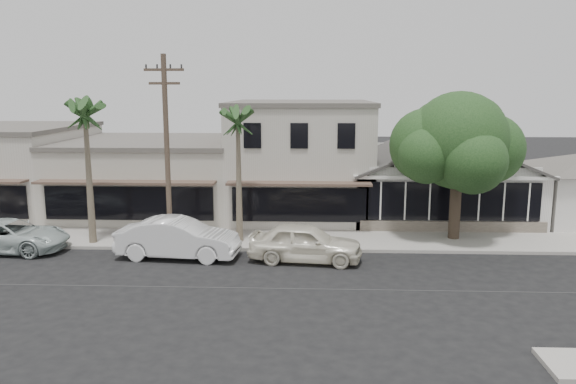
{
  "coord_description": "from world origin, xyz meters",
  "views": [
    {
      "loc": [
        -2.36,
        -20.2,
        7.44
      ],
      "look_at": [
        -3.47,
        6.0,
        2.63
      ],
      "focal_mm": 35.0,
      "sensor_mm": 36.0,
      "label": 1
    }
  ],
  "objects_px": {
    "utility_pole": "(167,148)",
    "shade_tree": "(456,143)",
    "car_0": "(305,243)",
    "car_2": "(10,236)",
    "car_1": "(178,238)"
  },
  "relations": [
    {
      "from": "car_0",
      "to": "car_1",
      "type": "distance_m",
      "value": 5.69
    },
    {
      "from": "utility_pole",
      "to": "car_0",
      "type": "height_order",
      "value": "utility_pole"
    },
    {
      "from": "car_0",
      "to": "car_2",
      "type": "relative_size",
      "value": 0.92
    },
    {
      "from": "car_1",
      "to": "car_2",
      "type": "height_order",
      "value": "car_1"
    },
    {
      "from": "car_1",
      "to": "shade_tree",
      "type": "height_order",
      "value": "shade_tree"
    },
    {
      "from": "shade_tree",
      "to": "car_2",
      "type": "bearing_deg",
      "value": -172.04
    },
    {
      "from": "shade_tree",
      "to": "utility_pole",
      "type": "bearing_deg",
      "value": -170.92
    },
    {
      "from": "utility_pole",
      "to": "car_0",
      "type": "bearing_deg",
      "value": -14.87
    },
    {
      "from": "car_1",
      "to": "utility_pole",
      "type": "bearing_deg",
      "value": 31.89
    },
    {
      "from": "car_0",
      "to": "shade_tree",
      "type": "relative_size",
      "value": 0.67
    },
    {
      "from": "car_0",
      "to": "car_1",
      "type": "bearing_deg",
      "value": 93.33
    },
    {
      "from": "utility_pole",
      "to": "car_0",
      "type": "relative_size",
      "value": 1.82
    },
    {
      "from": "utility_pole",
      "to": "shade_tree",
      "type": "relative_size",
      "value": 1.22
    },
    {
      "from": "utility_pole",
      "to": "shade_tree",
      "type": "distance_m",
      "value": 13.85
    },
    {
      "from": "car_2",
      "to": "car_0",
      "type": "bearing_deg",
      "value": -91.89
    }
  ]
}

